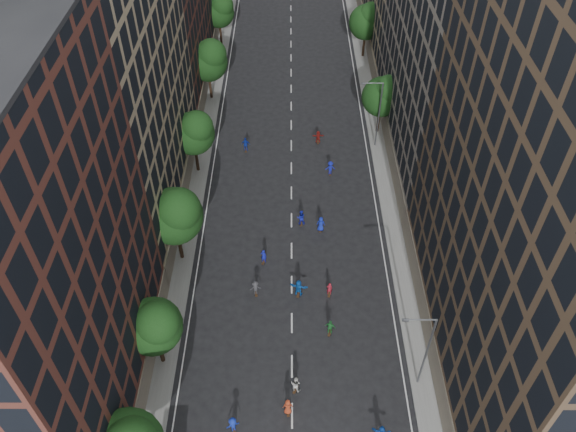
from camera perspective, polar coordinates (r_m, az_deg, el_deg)
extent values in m
plane|color=black|center=(67.72, 0.34, 4.62)|extent=(240.00, 240.00, 0.00)
cube|color=slate|center=(74.54, -9.03, 8.30)|extent=(4.00, 105.00, 0.15)
cube|color=slate|center=(74.63, 9.68, 8.26)|extent=(4.00, 105.00, 0.15)
cube|color=#50271E|center=(41.00, -27.23, -5.55)|extent=(14.00, 22.00, 30.00)
cube|color=#968262|center=(57.12, -19.66, 14.39)|extent=(14.00, 26.00, 34.00)
cube|color=#6E655B|center=(65.12, 18.26, 17.93)|extent=(14.00, 28.00, 33.00)
cylinder|color=black|center=(50.10, -12.86, -13.05)|extent=(0.36, 0.36, 3.70)
sphere|color=black|center=(47.37, -13.50, -10.84)|extent=(4.80, 4.80, 4.80)
sphere|color=black|center=(46.01, -13.11, -10.50)|extent=(3.60, 3.60, 3.60)
cylinder|color=black|center=(57.11, -10.95, -2.77)|extent=(0.36, 0.36, 4.22)
sphere|color=black|center=(54.42, -11.48, -0.01)|extent=(5.60, 5.60, 5.60)
sphere|color=black|center=(52.94, -11.04, 0.65)|extent=(4.20, 4.20, 4.20)
cylinder|color=black|center=(67.40, -9.27, 5.85)|extent=(0.36, 0.36, 3.87)
sphere|color=black|center=(65.30, -9.62, 8.27)|extent=(5.00, 5.00, 5.00)
sphere|color=black|center=(64.08, -9.25, 8.92)|extent=(3.75, 3.75, 3.75)
cylinder|color=black|center=(80.39, -7.89, 13.00)|extent=(0.36, 0.36, 4.05)
sphere|color=black|center=(78.57, -8.16, 15.29)|extent=(5.40, 5.40, 5.40)
sphere|color=black|center=(77.37, -7.79, 15.99)|extent=(4.05, 4.05, 4.05)
cylinder|color=black|center=(94.40, -6.86, 17.98)|extent=(0.36, 0.36, 3.78)
sphere|color=black|center=(92.95, -7.04, 19.88)|extent=(4.80, 4.80, 4.80)
sphere|color=black|center=(91.96, -6.74, 20.45)|extent=(3.60, 3.60, 3.60)
cylinder|color=black|center=(73.89, 9.18, 9.63)|extent=(0.36, 0.36, 3.74)
sphere|color=black|center=(72.04, 9.49, 11.85)|extent=(5.00, 5.00, 5.00)
sphere|color=black|center=(71.08, 10.16, 12.46)|extent=(3.75, 3.75, 3.75)
cylinder|color=black|center=(90.88, 7.71, 16.87)|extent=(0.36, 0.36, 3.96)
sphere|color=black|center=(89.31, 7.94, 18.92)|extent=(5.20, 5.20, 5.20)
sphere|color=black|center=(88.38, 8.50, 19.51)|extent=(3.90, 3.90, 3.90)
cylinder|color=#595B60|center=(46.87, 13.87, -13.38)|extent=(0.18, 0.18, 9.00)
cylinder|color=#595B60|center=(42.95, 13.31, -10.22)|extent=(2.40, 0.12, 0.12)
cube|color=#595B60|center=(42.75, 11.84, -10.31)|extent=(0.50, 0.22, 0.15)
cylinder|color=#595B60|center=(69.88, 9.21, 10.01)|extent=(0.18, 0.18, 9.00)
cylinder|color=#595B60|center=(67.32, 8.61, 13.21)|extent=(2.40, 0.12, 0.12)
cube|color=#595B60|center=(67.19, 7.66, 13.20)|extent=(0.50, 0.22, 0.15)
imported|color=#1328A1|center=(47.01, -5.62, -20.37)|extent=(1.22, 0.98, 1.64)
imported|color=#A2351B|center=(47.43, -0.01, -18.83)|extent=(0.88, 0.61, 1.72)
imported|color=maroon|center=(54.17, 4.22, -7.42)|extent=(0.60, 0.42, 1.55)
imported|color=silver|center=(48.36, 0.78, -16.73)|extent=(1.03, 0.94, 1.73)
imported|color=#39383D|center=(54.13, -3.32, -7.33)|extent=(1.15, 0.79, 1.64)
imported|color=#227331|center=(51.47, 4.32, -11.23)|extent=(1.08, 0.71, 1.71)
imported|color=blue|center=(53.87, 1.09, -7.34)|extent=(1.87, 0.96, 1.92)
imported|color=#1627B3|center=(59.79, 3.35, -0.85)|extent=(0.94, 0.67, 1.80)
imported|color=#161EB3|center=(56.69, -2.49, -4.12)|extent=(0.71, 0.59, 1.67)
imported|color=#1720BB|center=(60.38, 1.32, -0.18)|extent=(0.94, 0.75, 1.84)
imported|color=#131CA1|center=(66.90, 4.31, 4.86)|extent=(1.17, 0.74, 1.74)
imported|color=#152FAC|center=(70.43, -4.32, 7.24)|extent=(1.13, 0.55, 1.87)
imported|color=maroon|center=(71.84, 3.08, 8.01)|extent=(1.50, 0.53, 1.60)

